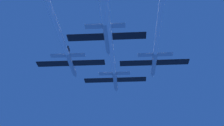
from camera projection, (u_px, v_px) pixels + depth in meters
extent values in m
cylinder|color=#B2BAC6|center=(115.00, 81.00, 77.71)|extent=(1.08, 9.85, 1.08)
cone|color=#B2BAC6|center=(116.00, 90.00, 82.94)|extent=(1.06, 2.17, 1.06)
ellipsoid|color=black|center=(116.00, 83.00, 79.83)|extent=(0.76, 1.97, 0.54)
cube|color=black|center=(99.00, 80.00, 77.52)|extent=(7.49, 2.17, 0.24)
cube|color=black|center=(132.00, 79.00, 77.06)|extent=(7.49, 2.17, 0.24)
cube|color=black|center=(114.00, 69.00, 74.94)|extent=(0.28, 1.77, 1.58)
cube|color=#B2BAC6|center=(106.00, 74.00, 74.24)|extent=(3.37, 1.30, 0.24)
cube|color=#B2BAC6|center=(123.00, 73.00, 74.00)|extent=(3.37, 1.30, 0.24)
cylinder|color=white|center=(108.00, 16.00, 54.30)|extent=(0.98, 44.01, 0.98)
cylinder|color=#B2BAC6|center=(71.00, 64.00, 70.05)|extent=(1.08, 9.85, 1.08)
cone|color=#B2BAC6|center=(75.00, 76.00, 75.28)|extent=(1.06, 2.17, 1.06)
ellipsoid|color=black|center=(73.00, 67.00, 72.16)|extent=(0.76, 1.97, 0.54)
cube|color=black|center=(53.00, 64.00, 69.85)|extent=(7.49, 2.17, 0.24)
cube|color=black|center=(89.00, 63.00, 69.40)|extent=(7.49, 2.17, 0.24)
cube|color=black|center=(68.00, 51.00, 67.28)|extent=(0.28, 1.77, 1.58)
cube|color=#B2BAC6|center=(58.00, 56.00, 66.57)|extent=(3.37, 1.30, 0.24)
cube|color=#B2BAC6|center=(78.00, 55.00, 66.34)|extent=(3.37, 1.30, 0.24)
cylinder|color=#B2BAC6|center=(154.00, 64.00, 69.70)|extent=(1.08, 9.85, 1.08)
cone|color=#B2BAC6|center=(153.00, 75.00, 74.92)|extent=(1.06, 2.17, 1.06)
ellipsoid|color=black|center=(153.00, 66.00, 71.81)|extent=(0.76, 1.97, 0.54)
cube|color=black|center=(136.00, 63.00, 69.50)|extent=(7.49, 2.17, 0.24)
cube|color=black|center=(173.00, 62.00, 69.04)|extent=(7.49, 2.17, 0.24)
cube|color=black|center=(155.00, 50.00, 66.93)|extent=(0.28, 1.77, 1.58)
cube|color=#B2BAC6|center=(145.00, 55.00, 66.22)|extent=(3.37, 1.30, 0.24)
cube|color=#B2BAC6|center=(165.00, 54.00, 65.98)|extent=(3.37, 1.30, 0.24)
cylinder|color=#B2BAC6|center=(107.00, 38.00, 60.65)|extent=(1.08, 9.85, 1.08)
cone|color=#B2BAC6|center=(109.00, 53.00, 65.87)|extent=(1.06, 2.17, 1.06)
ellipsoid|color=black|center=(108.00, 42.00, 62.76)|extent=(0.76, 1.97, 0.54)
cube|color=black|center=(86.00, 37.00, 60.45)|extent=(7.49, 2.17, 0.24)
cube|color=black|center=(128.00, 36.00, 59.99)|extent=(7.49, 2.17, 0.24)
cube|color=black|center=(105.00, 21.00, 57.87)|extent=(0.28, 1.77, 1.58)
cube|color=#B2BAC6|center=(94.00, 26.00, 57.17)|extent=(3.37, 1.30, 0.24)
cube|color=#B2BAC6|center=(117.00, 25.00, 56.93)|extent=(3.37, 1.30, 0.24)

